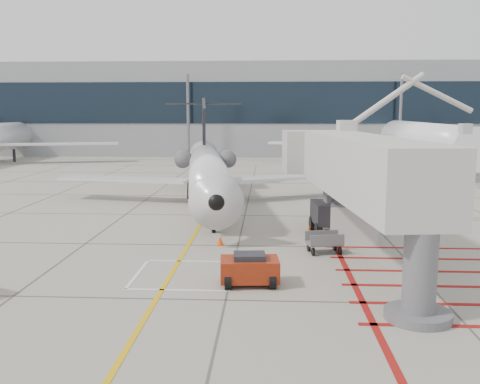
{
  "coord_description": "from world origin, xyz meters",
  "views": [
    {
      "loc": [
        1.53,
        -22.74,
        6.9
      ],
      "look_at": [
        0.0,
        6.0,
        2.5
      ],
      "focal_mm": 40.0,
      "sensor_mm": 36.0,
      "label": 1
    }
  ],
  "objects": [
    {
      "name": "terminal_building",
      "position": [
        10.0,
        70.0,
        7.0
      ],
      "size": [
        180.0,
        28.0,
        14.0
      ],
      "primitive_type": "cube",
      "color": "gray",
      "rests_on": "ground_plane"
    },
    {
      "name": "cone_side",
      "position": [
        3.83,
        6.6,
        0.28
      ],
      "size": [
        0.4,
        0.4,
        0.55
      ],
      "primitive_type": "cone",
      "color": "#E94C0C",
      "rests_on": "ground_plane"
    },
    {
      "name": "ground_plane",
      "position": [
        0.0,
        0.0,
        0.0
      ],
      "size": [
        260.0,
        260.0,
        0.0
      ],
      "primitive_type": "plane",
      "color": "gray",
      "rests_on": "ground"
    },
    {
      "name": "cone_nose",
      "position": [
        -0.93,
        4.04,
        0.25
      ],
      "size": [
        0.36,
        0.36,
        0.5
      ],
      "primitive_type": "cone",
      "color": "#F0450C",
      "rests_on": "ground_plane"
    },
    {
      "name": "bg_aircraft_c",
      "position": [
        19.86,
        46.0,
        6.11
      ],
      "size": [
        36.66,
        40.74,
        12.22
      ],
      "primitive_type": null,
      "color": "silver",
      "rests_on": "ground_plane"
    },
    {
      "name": "terminal_glass_band",
      "position": [
        10.0,
        55.95,
        8.0
      ],
      "size": [
        180.0,
        0.1,
        6.0
      ],
      "primitive_type": "cube",
      "color": "black",
      "rests_on": "ground_plane"
    },
    {
      "name": "regional_jet",
      "position": [
        -2.57,
        13.92,
        3.92
      ],
      "size": [
        27.8,
        33.04,
        7.85
      ],
      "primitive_type": null,
      "rotation": [
        0.0,
        0.0,
        0.14
      ],
      "color": "silver",
      "rests_on": "ground_plane"
    },
    {
      "name": "pushback_tug",
      "position": [
        0.81,
        -2.15,
        0.68
      ],
      "size": [
        2.43,
        1.64,
        1.35
      ],
      "primitive_type": null,
      "rotation": [
        0.0,
        0.0,
        0.08
      ],
      "color": "maroon",
      "rests_on": "ground_plane"
    },
    {
      "name": "jet_bridge",
      "position": [
        5.86,
        1.04,
        3.83
      ],
      "size": [
        11.04,
        19.98,
        7.65
      ],
      "primitive_type": null,
      "rotation": [
        0.0,
        0.0,
        0.11
      ],
      "color": "beige",
      "rests_on": "ground_plane"
    },
    {
      "name": "baggage_cart",
      "position": [
        4.29,
        2.82,
        0.53
      ],
      "size": [
        1.86,
        1.37,
        1.06
      ],
      "primitive_type": null,
      "rotation": [
        0.0,
        0.0,
        0.19
      ],
      "color": "slate",
      "rests_on": "ground_plane"
    },
    {
      "name": "ground_power_unit",
      "position": [
        6.19,
        5.57,
        0.99
      ],
      "size": [
        2.73,
        1.89,
        1.98
      ],
      "primitive_type": null,
      "rotation": [
        0.0,
        0.0,
        -0.18
      ],
      "color": "beige",
      "rests_on": "ground_plane"
    }
  ]
}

